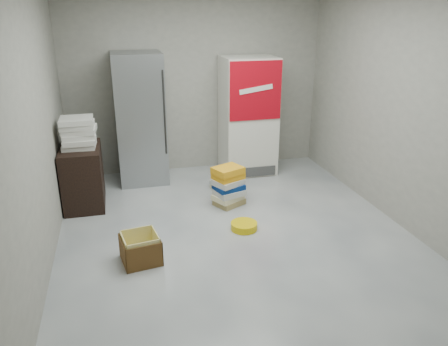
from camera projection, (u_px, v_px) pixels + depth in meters
The scene contains 10 objects.
ground at pixel (238, 238), 5.00m from camera, with size 5.00×5.00×0.00m, color beige.
room_shell at pixel (240, 80), 4.36m from camera, with size 4.04×5.04×2.82m.
steel_fridge at pixel (140, 119), 6.39m from camera, with size 0.70×0.72×1.90m.
coke_cooler at pixel (248, 116), 6.78m from camera, with size 0.80×0.73×1.80m.
wood_shelf at pixel (83, 176), 5.74m from camera, with size 0.50×0.80×0.80m, color black.
supply_box_stack at pixel (79, 133), 5.53m from camera, with size 0.44×0.43×0.39m.
phonebook_stack_main at pixel (229, 186), 5.77m from camera, with size 0.47×0.43×0.54m.
phonebook_stack_side at pixel (224, 184), 6.34m from camera, with size 0.41×0.36×0.16m.
cardboard_box at pixel (141, 250), 4.51m from camera, with size 0.43×0.43×0.31m.
bucket_lid at pixel (244, 226), 5.20m from camera, with size 0.32×0.32×0.08m, color yellow.
Camera 1 is at (-1.23, -4.24, 2.48)m, focal length 35.00 mm.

